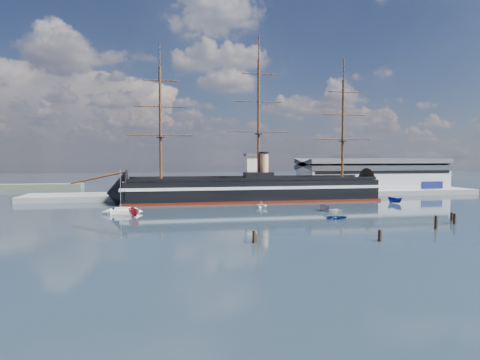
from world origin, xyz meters
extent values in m
plane|color=black|center=(0.00, 40.00, 0.00)|extent=(600.00, 600.00, 0.00)
cube|color=slate|center=(10.00, 76.00, 0.00)|extent=(180.00, 18.00, 2.00)
cube|color=#B7BABC|center=(58.00, 80.00, 7.00)|extent=(62.00, 20.00, 10.00)
cube|color=#3F4247|center=(58.00, 80.00, 12.60)|extent=(63.00, 21.00, 2.00)
cube|color=silver|center=(3.00, 73.00, 9.00)|extent=(4.00, 4.00, 14.00)
cube|color=#3F4247|center=(3.00, 73.00, 16.50)|extent=(5.00, 5.00, 1.00)
cube|color=black|center=(0.68, 60.00, 4.00)|extent=(88.17, 16.96, 7.00)
cube|color=silver|center=(0.68, 60.00, 5.20)|extent=(90.17, 17.23, 1.00)
cube|color=#541406|center=(0.68, 60.00, 0.35)|extent=(90.17, 17.19, 0.90)
cone|color=black|center=(-45.82, 60.00, 3.70)|extent=(14.17, 15.83, 15.68)
cone|color=black|center=(47.18, 60.00, 3.70)|extent=(11.17, 15.80, 15.68)
cube|color=brown|center=(0.68, 60.00, 7.60)|extent=(88.16, 15.68, 0.40)
cube|color=black|center=(2.68, 60.00, 9.00)|extent=(10.07, 6.11, 2.50)
cylinder|color=tan|center=(4.68, 60.00, 12.50)|extent=(3.20, 3.20, 9.00)
cylinder|color=#381E0F|center=(-51.32, 60.00, 9.00)|extent=(17.76, 0.89, 4.43)
cylinder|color=#381E0F|center=(-31.32, 60.00, 26.80)|extent=(0.90, 0.90, 38.00)
cylinder|color=#381E0F|center=(2.68, 60.00, 28.80)|extent=(0.90, 0.90, 42.00)
cylinder|color=#381E0F|center=(34.68, 60.00, 25.80)|extent=(0.90, 0.90, 36.00)
cube|color=white|center=(-41.80, 35.76, 0.52)|extent=(7.96, 2.93, 1.04)
cube|color=white|center=(-41.80, 35.76, 1.35)|extent=(4.28, 2.01, 0.83)
cylinder|color=#B2B2B7|center=(-42.32, 35.76, 6.76)|extent=(0.17, 0.17, 11.44)
imported|color=#A4252F|center=(-38.38, 29.61, 0.00)|extent=(7.51, 4.53, 2.83)
imported|color=navy|center=(12.07, 15.47, 0.00)|extent=(2.13, 3.45, 1.50)
imported|color=slate|center=(15.25, 30.57, 0.00)|extent=(5.90, 3.04, 2.25)
imported|color=white|center=(-1.22, 40.06, 0.00)|extent=(6.42, 6.34, 2.31)
imported|color=silver|center=(17.95, 28.60, 0.00)|extent=(1.21, 2.71, 1.24)
imported|color=navy|center=(46.40, 43.98, 0.00)|extent=(7.07, 4.37, 2.66)
cylinder|color=black|center=(-14.99, -7.94, 0.00)|extent=(0.64, 0.64, 2.96)
cylinder|color=black|center=(8.12, -11.25, 0.00)|extent=(0.64, 0.64, 2.84)
cylinder|color=black|center=(26.99, -1.90, 0.00)|extent=(0.64, 0.64, 3.60)
cylinder|color=black|center=(38.11, 6.96, 0.00)|extent=(0.64, 0.64, 2.83)
cylinder|color=black|center=(35.73, 3.12, 0.00)|extent=(0.64, 0.64, 3.16)
camera|label=1|loc=(-31.62, -78.06, 15.52)|focal=30.00mm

